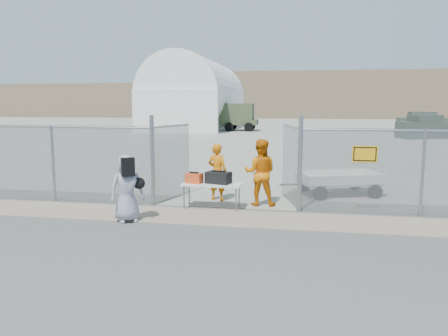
% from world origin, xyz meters
% --- Properties ---
extents(ground, '(160.00, 160.00, 0.00)m').
position_xyz_m(ground, '(0.00, 0.00, 0.00)').
color(ground, '#3E3D3D').
extents(tarmac_inside, '(160.00, 80.00, 0.01)m').
position_xyz_m(tarmac_inside, '(0.00, 42.00, 0.01)').
color(tarmac_inside, gray).
rests_on(tarmac_inside, ground).
extents(dirt_strip, '(44.00, 1.60, 0.01)m').
position_xyz_m(dirt_strip, '(0.00, 1.00, 0.01)').
color(dirt_strip, gray).
rests_on(dirt_strip, ground).
extents(distant_hills, '(140.00, 6.00, 9.00)m').
position_xyz_m(distant_hills, '(5.00, 78.00, 4.50)').
color(distant_hills, '#7F684F').
rests_on(distant_hills, ground).
extents(chain_link_fence, '(40.00, 0.20, 2.20)m').
position_xyz_m(chain_link_fence, '(0.00, 2.00, 1.10)').
color(chain_link_fence, gray).
rests_on(chain_link_fence, ground).
extents(quonset_hangar, '(9.00, 18.00, 8.00)m').
position_xyz_m(quonset_hangar, '(-10.00, 40.00, 4.00)').
color(quonset_hangar, white).
rests_on(quonset_hangar, ground).
extents(folding_table, '(1.59, 0.68, 0.67)m').
position_xyz_m(folding_table, '(-0.32, 1.94, 0.34)').
color(folding_table, silver).
rests_on(folding_table, ground).
extents(orange_bag, '(0.47, 0.35, 0.27)m').
position_xyz_m(orange_bag, '(-0.81, 1.95, 0.81)').
color(orange_bag, '#E84A20').
rests_on(orange_bag, folding_table).
extents(black_duffel, '(0.72, 0.53, 0.31)m').
position_xyz_m(black_duffel, '(-0.16, 2.01, 0.83)').
color(black_duffel, black).
rests_on(black_duffel, folding_table).
extents(security_worker_left, '(0.71, 0.58, 1.68)m').
position_xyz_m(security_worker_left, '(-0.36, 2.91, 0.84)').
color(security_worker_left, orange).
rests_on(security_worker_left, ground).
extents(security_worker_right, '(0.91, 0.71, 1.85)m').
position_xyz_m(security_worker_right, '(0.92, 2.52, 0.92)').
color(security_worker_right, orange).
rests_on(security_worker_right, ground).
extents(visitor, '(0.95, 0.87, 1.62)m').
position_xyz_m(visitor, '(-2.04, 0.27, 0.81)').
color(visitor, '#91909F').
rests_on(visitor, ground).
extents(utility_trailer, '(3.49, 2.55, 0.76)m').
position_xyz_m(utility_trailer, '(3.19, 4.34, 0.38)').
color(utility_trailer, silver).
rests_on(utility_trailer, ground).
extents(military_truck, '(5.99, 2.24, 2.85)m').
position_xyz_m(military_truck, '(-5.59, 36.07, 1.43)').
color(military_truck, '#445332').
rests_on(military_truck, ground).
extents(parked_vehicle_near, '(4.53, 3.18, 1.87)m').
position_xyz_m(parked_vehicle_near, '(11.81, 28.66, 0.94)').
color(parked_vehicle_near, '#364037').
rests_on(parked_vehicle_near, ground).
extents(parked_vehicle_mid, '(4.42, 2.05, 1.99)m').
position_xyz_m(parked_vehicle_mid, '(13.45, 36.08, 0.99)').
color(parked_vehicle_mid, '#364037').
rests_on(parked_vehicle_mid, ground).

